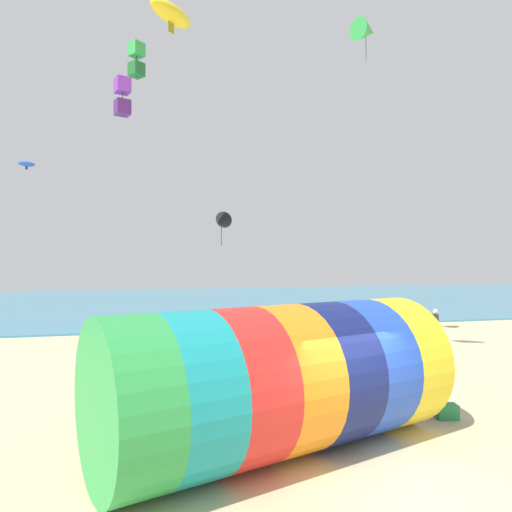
{
  "coord_description": "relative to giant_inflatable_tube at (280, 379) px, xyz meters",
  "views": [
    {
      "loc": [
        -4.06,
        -7.32,
        3.95
      ],
      "look_at": [
        -1.34,
        3.76,
        4.09
      ],
      "focal_mm": 32.0,
      "sensor_mm": 36.0,
      "label": 1
    }
  ],
  "objects": [
    {
      "name": "kite_purple_box",
      "position": [
        -3.66,
        10.9,
        9.42
      ],
      "size": [
        0.75,
        0.75,
        1.67
      ],
      "color": "purple"
    },
    {
      "name": "giant_inflatable_tube",
      "position": [
        0.0,
        0.0,
        0.0
      ],
      "size": [
        8.04,
        5.26,
        3.05
      ],
      "color": "green",
      "rests_on": "ground"
    },
    {
      "name": "cooler_box",
      "position": [
        4.67,
        0.96,
        -1.35
      ],
      "size": [
        0.59,
        0.47,
        0.36
      ],
      "primitive_type": "cube",
      "rotation": [
        0.0,
        0.0,
        2.92
      ],
      "color": "#268C4C",
      "rests_on": "ground"
    },
    {
      "name": "kite_yellow_parafoil",
      "position": [
        -2.03,
        3.79,
        9.37
      ],
      "size": [
        1.54,
        1.52,
        0.81
      ],
      "color": "yellow"
    },
    {
      "name": "kite_black_delta",
      "position": [
        1.44,
        16.14,
        4.65
      ],
      "size": [
        1.42,
        1.54,
        1.93
      ],
      "color": "black"
    },
    {
      "name": "kite_green_delta",
      "position": [
        6.65,
        9.0,
        12.54
      ],
      "size": [
        1.37,
        1.32,
        1.89
      ],
      "color": "green"
    },
    {
      "name": "kite_green_box",
      "position": [
        -3.13,
        12.67,
        11.82
      ],
      "size": [
        0.82,
        0.82,
        1.66
      ],
      "color": "green"
    },
    {
      "name": "ground_plane",
      "position": [
        1.32,
        -1.77,
        -1.53
      ],
      "size": [
        120.0,
        120.0,
        0.0
      ],
      "primitive_type": "plane",
      "color": "#CCBA8C"
    },
    {
      "name": "kite_blue_parafoil",
      "position": [
        -8.41,
        15.35,
        7.25
      ],
      "size": [
        0.86,
        0.67,
        0.43
      ],
      "color": "blue"
    },
    {
      "name": "bystander_mid_beach",
      "position": [
        10.18,
        9.16,
        -0.59
      ],
      "size": [
        0.36,
        0.42,
        1.8
      ],
      "color": "black",
      "rests_on": "ground"
    },
    {
      "name": "bystander_near_water",
      "position": [
        7.49,
        11.75,
        -0.63
      ],
      "size": [
        0.39,
        0.28,
        1.75
      ],
      "color": "#383D56",
      "rests_on": "ground"
    },
    {
      "name": "kite_handler",
      "position": [
        4.38,
        2.03,
        -0.71
      ],
      "size": [
        0.42,
        0.36,
        1.62
      ],
      "color": "black",
      "rests_on": "ground"
    },
    {
      "name": "sea",
      "position": [
        1.32,
        36.92,
        -1.48
      ],
      "size": [
        120.0,
        40.0,
        0.1
      ],
      "primitive_type": "cube",
      "color": "teal",
      "rests_on": "ground"
    }
  ]
}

